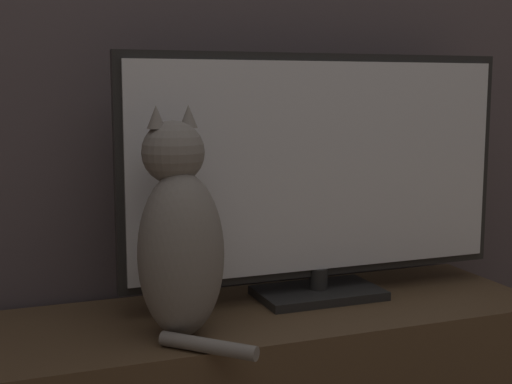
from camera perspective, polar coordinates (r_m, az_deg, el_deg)
The scene contains 2 objects.
tv at distance 1.64m, azimuth 5.07°, elevation 1.40°, with size 0.93×0.17×0.56m.
cat at distance 1.40m, azimuth -6.16°, elevation -3.71°, with size 0.20×0.29×0.45m.
Camera 1 is at (-0.47, -0.44, 0.97)m, focal length 50.00 mm.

